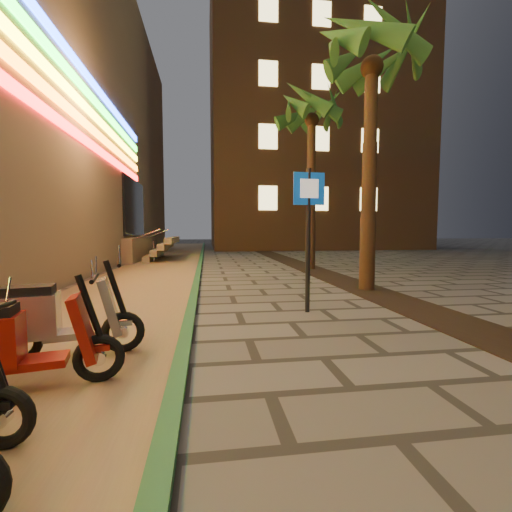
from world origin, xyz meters
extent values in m
cube|color=#8C7251|center=(-2.60, 10.00, 0.01)|extent=(3.40, 60.00, 0.01)
cube|color=#235E33|center=(-0.90, 10.00, 0.05)|extent=(0.18, 60.00, 0.10)
cube|color=black|center=(3.60, 5.00, 0.01)|extent=(1.20, 40.00, 0.02)
cube|color=black|center=(-4.45, 18.00, 2.80)|extent=(0.08, 5.00, 3.00)
cube|color=gray|center=(-6.50, 18.00, 0.60)|extent=(5.00, 6.00, 1.20)
cube|color=#FF1414|center=(-4.45, 6.00, 4.50)|extent=(0.06, 26.00, 0.28)
cube|color=orange|center=(-4.45, 6.00, 5.05)|extent=(0.06, 26.00, 0.28)
cube|color=yellow|center=(-4.45, 6.00, 5.60)|extent=(0.06, 26.00, 0.28)
cube|color=gray|center=(-3.50, 18.00, 0.15)|extent=(0.35, 5.00, 0.30)
cube|color=gray|center=(-3.15, 18.00, 0.45)|extent=(0.35, 5.00, 0.30)
cube|color=gray|center=(-2.80, 18.00, 0.75)|extent=(0.35, 5.00, 0.30)
cube|color=gray|center=(-2.45, 18.00, 1.05)|extent=(0.35, 5.00, 0.30)
cylinder|color=silver|center=(-3.90, 16.00, 1.25)|extent=(2.09, 0.06, 0.81)
cylinder|color=silver|center=(-3.90, 20.00, 1.25)|extent=(2.09, 0.06, 0.81)
cube|color=brown|center=(9.00, 32.00, 12.50)|extent=(18.00, 16.00, 25.00)
cube|color=#ECD582|center=(4.00, 23.97, 4.00)|extent=(1.40, 0.06, 1.80)
cube|color=#ECD582|center=(8.00, 23.97, 4.00)|extent=(1.40, 0.06, 1.80)
cube|color=#ECD582|center=(12.00, 23.97, 4.00)|extent=(1.40, 0.06, 1.80)
cube|color=#ECD582|center=(4.00, 23.97, 8.50)|extent=(1.40, 0.06, 1.80)
cube|color=#ECD582|center=(8.00, 23.97, 8.50)|extent=(1.40, 0.06, 1.80)
cube|color=#ECD582|center=(12.00, 23.97, 8.50)|extent=(1.40, 0.06, 1.80)
cube|color=#ECD582|center=(4.00, 23.97, 13.00)|extent=(1.40, 0.06, 1.80)
cube|color=#ECD582|center=(8.00, 23.97, 13.00)|extent=(1.40, 0.06, 1.80)
cube|color=#ECD582|center=(12.00, 23.97, 13.00)|extent=(1.40, 0.06, 1.80)
cube|color=#ECD582|center=(4.00, 23.97, 17.50)|extent=(1.40, 0.06, 1.80)
cube|color=#ECD582|center=(8.00, 23.97, 17.50)|extent=(1.40, 0.06, 1.80)
cube|color=#ECD582|center=(12.00, 23.97, 17.50)|extent=(1.40, 0.06, 1.80)
cylinder|color=#472D19|center=(3.60, 7.00, 2.85)|extent=(0.40, 0.40, 5.70)
sphere|color=#472D19|center=(3.60, 7.00, 5.70)|extent=(0.56, 0.56, 0.56)
cone|color=#254816|center=(4.49, 7.00, 6.15)|extent=(0.60, 1.93, 1.52)
cone|color=#254816|center=(4.28, 7.57, 6.15)|extent=(1.70, 1.86, 1.52)
cone|color=#254816|center=(3.75, 7.87, 6.15)|extent=(2.00, 0.93, 1.52)
cone|color=#254816|center=(3.16, 7.77, 6.15)|extent=(1.97, 1.48, 1.52)
cone|color=#254816|center=(2.77, 7.30, 6.15)|extent=(1.22, 2.02, 1.52)
cone|color=#254816|center=(2.77, 6.70, 6.15)|extent=(1.22, 2.02, 1.52)
cone|color=#254816|center=(3.16, 6.23, 6.15)|extent=(1.97, 1.48, 1.52)
cone|color=#254816|center=(3.75, 6.13, 6.15)|extent=(2.00, 0.93, 1.52)
cone|color=#254816|center=(4.28, 6.43, 6.15)|extent=(1.70, 1.86, 1.52)
cylinder|color=#472D19|center=(3.60, 12.00, 2.98)|extent=(0.40, 0.40, 5.95)
sphere|color=#472D19|center=(3.60, 12.00, 5.95)|extent=(0.56, 0.56, 0.56)
cone|color=#254816|center=(4.49, 12.00, 6.40)|extent=(0.60, 1.93, 1.52)
cone|color=#254816|center=(4.28, 12.57, 6.40)|extent=(1.70, 1.86, 1.52)
cone|color=#254816|center=(3.75, 12.87, 6.40)|extent=(2.00, 0.93, 1.52)
cone|color=#254816|center=(3.16, 12.77, 6.40)|extent=(1.97, 1.48, 1.52)
cone|color=#254816|center=(2.77, 12.30, 6.40)|extent=(1.22, 2.02, 1.52)
cone|color=#254816|center=(2.77, 11.70, 6.40)|extent=(1.22, 2.02, 1.52)
cone|color=#254816|center=(3.16, 11.23, 6.40)|extent=(1.97, 1.48, 1.52)
cone|color=#254816|center=(3.75, 11.13, 6.40)|extent=(2.00, 0.93, 1.52)
cone|color=#254816|center=(4.28, 11.43, 6.40)|extent=(1.70, 1.86, 1.52)
cylinder|color=black|center=(1.33, 4.86, 1.37)|extent=(0.09, 0.09, 2.75)
cube|color=#0C45A0|center=(1.33, 4.84, 2.36)|extent=(0.61, 0.06, 0.60)
cube|color=white|center=(1.33, 4.81, 2.36)|extent=(0.35, 0.04, 0.35)
torus|color=black|center=(-2.06, 1.13, 0.24)|extent=(0.48, 0.10, 0.48)
cylinder|color=silver|center=(-2.06, 1.13, 0.24)|extent=(0.13, 0.09, 0.13)
cube|color=black|center=(-2.06, 1.13, 0.35)|extent=(0.20, 0.13, 0.05)
torus|color=black|center=(-1.71, 2.20, 0.25)|extent=(0.52, 0.20, 0.51)
cylinder|color=silver|center=(-1.71, 2.20, 0.25)|extent=(0.15, 0.12, 0.14)
cube|color=maroon|center=(-2.25, 2.08, 0.29)|extent=(0.59, 0.44, 0.08)
cube|color=maroon|center=(-1.84, 2.17, 0.58)|extent=(0.34, 0.44, 0.69)
cylinder|color=black|center=(-1.77, 2.18, 0.78)|extent=(0.28, 0.12, 0.72)
cylinder|color=black|center=(-1.73, 2.19, 1.09)|extent=(0.16, 0.56, 0.04)
cube|color=maroon|center=(-1.71, 2.20, 0.37)|extent=(0.24, 0.18, 0.06)
torus|color=black|center=(-2.80, 2.81, 0.27)|extent=(0.55, 0.22, 0.54)
cylinder|color=silver|center=(-2.80, 2.81, 0.27)|extent=(0.16, 0.13, 0.14)
torus|color=black|center=(-1.67, 3.07, 0.27)|extent=(0.55, 0.22, 0.54)
cylinder|color=silver|center=(-1.67, 3.07, 0.27)|extent=(0.16, 0.13, 0.14)
cube|color=#A5A3AB|center=(-2.25, 2.93, 0.31)|extent=(0.63, 0.47, 0.08)
cube|color=#A5A3AB|center=(-2.72, 2.83, 0.57)|extent=(0.79, 0.54, 0.52)
cube|color=black|center=(-2.72, 2.83, 0.87)|extent=(0.70, 0.47, 0.12)
cube|color=#A5A3AB|center=(-1.81, 3.03, 0.62)|extent=(0.36, 0.47, 0.73)
cylinder|color=black|center=(-1.74, 3.05, 0.83)|extent=(0.29, 0.13, 0.77)
cylinder|color=black|center=(-1.69, 3.06, 1.16)|extent=(0.18, 0.60, 0.05)
cube|color=#A5A3AB|center=(-1.67, 3.07, 0.39)|extent=(0.25, 0.19, 0.06)
camera|label=1|loc=(-0.59, -1.46, 1.58)|focal=24.00mm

